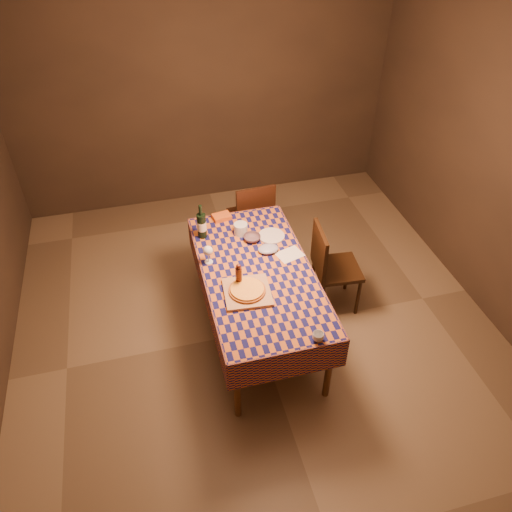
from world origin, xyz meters
name	(u,v)px	position (x,y,z in m)	size (l,w,h in m)	color
room	(258,216)	(0.00, 0.00, 1.35)	(5.00, 5.10, 2.70)	brown
dining_table	(257,278)	(0.00, 0.00, 0.69)	(0.94, 1.84, 0.77)	brown
cutting_board	(247,292)	(-0.15, -0.24, 0.78)	(0.38, 0.38, 0.02)	#AD7B51
pizza	(247,290)	(-0.15, -0.24, 0.81)	(0.37, 0.37, 0.03)	#A6521B
pepper_mill	(239,276)	(-0.19, -0.13, 0.88)	(0.06, 0.06, 0.23)	#4B1A11
bowl	(252,238)	(0.06, 0.43, 0.79)	(0.16, 0.16, 0.05)	#5A414B
wine_glass	(208,251)	(-0.38, 0.22, 0.89)	(0.09, 0.09, 0.17)	white
wine_bottle	(202,225)	(-0.37, 0.60, 0.90)	(0.09, 0.09, 0.35)	black
deli_tub	(241,229)	(-0.02, 0.56, 0.82)	(0.13, 0.13, 0.11)	silver
takeout_container	(222,217)	(-0.14, 0.84, 0.79)	(0.17, 0.12, 0.04)	#C35319
white_plate	(271,236)	(0.25, 0.44, 0.78)	(0.25, 0.25, 0.01)	silver
tumbler	(318,337)	(0.24, -0.86, 0.81)	(0.09, 0.09, 0.07)	silver
flour_patch	(290,254)	(0.34, 0.14, 0.77)	(0.23, 0.17, 0.00)	silver
flour_bag	(268,249)	(0.16, 0.24, 0.80)	(0.19, 0.14, 0.05)	#9399BC
chair_far	(252,215)	(0.25, 1.16, 0.52)	(0.45, 0.46, 0.93)	black
chair_right	(330,264)	(0.76, 0.19, 0.52)	(0.47, 0.46, 0.93)	black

